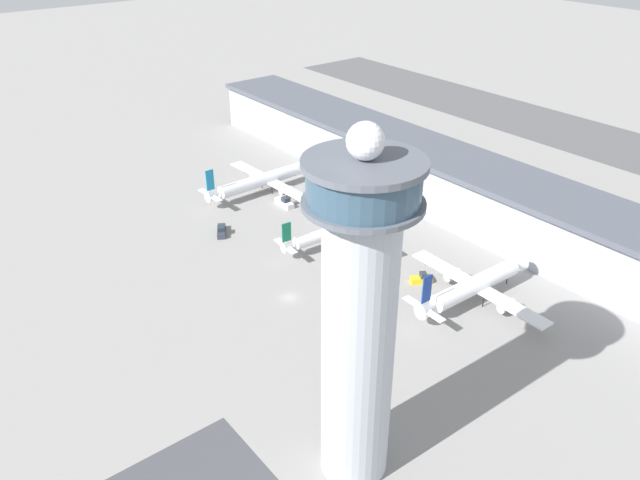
{
  "coord_description": "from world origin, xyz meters",
  "views": [
    {
      "loc": [
        107.34,
        -74.68,
        89.46
      ],
      "look_at": [
        -4.11,
        13.22,
        10.39
      ],
      "focal_mm": 35.0,
      "sensor_mm": 36.0,
      "label": 1
    }
  ],
  "objects_px": {
    "airplane_gate_bravo": "(351,226)",
    "service_truck_baggage": "(285,202)",
    "airplane_gate_alpha": "(266,179)",
    "control_tower": "(359,317)",
    "airplane_gate_charlie": "(475,286)",
    "service_truck_fuel": "(421,279)",
    "service_truck_catering": "(221,231)"
  },
  "relations": [
    {
      "from": "control_tower",
      "to": "service_truck_baggage",
      "type": "relative_size",
      "value": 7.97
    },
    {
      "from": "airplane_gate_charlie",
      "to": "service_truck_fuel",
      "type": "relative_size",
      "value": 6.84
    },
    {
      "from": "service_truck_catering",
      "to": "service_truck_baggage",
      "type": "distance_m",
      "value": 26.47
    },
    {
      "from": "control_tower",
      "to": "airplane_gate_alpha",
      "type": "height_order",
      "value": "control_tower"
    },
    {
      "from": "airplane_gate_charlie",
      "to": "airplane_gate_alpha",
      "type": "bearing_deg",
      "value": -177.56
    },
    {
      "from": "service_truck_fuel",
      "to": "service_truck_catering",
      "type": "bearing_deg",
      "value": -153.64
    },
    {
      "from": "service_truck_baggage",
      "to": "airplane_gate_alpha",
      "type": "bearing_deg",
      "value": 172.84
    },
    {
      "from": "airplane_gate_charlie",
      "to": "service_truck_catering",
      "type": "height_order",
      "value": "airplane_gate_charlie"
    },
    {
      "from": "control_tower",
      "to": "service_truck_baggage",
      "type": "distance_m",
      "value": 111.46
    },
    {
      "from": "airplane_gate_alpha",
      "to": "airplane_gate_bravo",
      "type": "relative_size",
      "value": 0.98
    },
    {
      "from": "airplane_gate_charlie",
      "to": "service_truck_fuel",
      "type": "xyz_separation_m",
      "value": [
        -14.08,
        -3.87,
        -3.65
      ]
    },
    {
      "from": "airplane_gate_alpha",
      "to": "service_truck_baggage",
      "type": "relative_size",
      "value": 5.7
    },
    {
      "from": "service_truck_baggage",
      "to": "airplane_gate_bravo",
      "type": "bearing_deg",
      "value": 4.32
    },
    {
      "from": "airplane_gate_alpha",
      "to": "service_truck_baggage",
      "type": "xyz_separation_m",
      "value": [
        13.05,
        -1.64,
        -3.4
      ]
    },
    {
      "from": "airplane_gate_alpha",
      "to": "airplane_gate_charlie",
      "type": "bearing_deg",
      "value": 2.44
    },
    {
      "from": "airplane_gate_alpha",
      "to": "service_truck_fuel",
      "type": "height_order",
      "value": "airplane_gate_alpha"
    },
    {
      "from": "control_tower",
      "to": "airplane_gate_charlie",
      "type": "xyz_separation_m",
      "value": [
        -19.88,
        56.9,
        -27.62
      ]
    },
    {
      "from": "airplane_gate_bravo",
      "to": "service_truck_baggage",
      "type": "relative_size",
      "value": 5.83
    },
    {
      "from": "airplane_gate_charlie",
      "to": "service_truck_baggage",
      "type": "bearing_deg",
      "value": -175.87
    },
    {
      "from": "airplane_gate_bravo",
      "to": "airplane_gate_charlie",
      "type": "distance_m",
      "value": 43.58
    },
    {
      "from": "control_tower",
      "to": "airplane_gate_charlie",
      "type": "height_order",
      "value": "control_tower"
    },
    {
      "from": "airplane_gate_alpha",
      "to": "service_truck_fuel",
      "type": "relative_size",
      "value": 7.5
    },
    {
      "from": "control_tower",
      "to": "airplane_gate_bravo",
      "type": "xyz_separation_m",
      "value": [
        -63.35,
        53.86,
        -28.05
      ]
    },
    {
      "from": "airplane_gate_alpha",
      "to": "service_truck_catering",
      "type": "bearing_deg",
      "value": -58.38
    },
    {
      "from": "airplane_gate_bravo",
      "to": "service_truck_fuel",
      "type": "bearing_deg",
      "value": -1.62
    },
    {
      "from": "control_tower",
      "to": "service_truck_baggage",
      "type": "height_order",
      "value": "control_tower"
    },
    {
      "from": "service_truck_fuel",
      "to": "service_truck_baggage",
      "type": "bearing_deg",
      "value": -178.59
    },
    {
      "from": "service_truck_catering",
      "to": "control_tower",
      "type": "bearing_deg",
      "value": -15.81
    },
    {
      "from": "airplane_gate_charlie",
      "to": "service_truck_baggage",
      "type": "relative_size",
      "value": 5.2
    },
    {
      "from": "airplane_gate_bravo",
      "to": "service_truck_baggage",
      "type": "distance_m",
      "value": 30.68
    },
    {
      "from": "control_tower",
      "to": "airplane_gate_bravo",
      "type": "relative_size",
      "value": 1.37
    },
    {
      "from": "airplane_gate_bravo",
      "to": "service_truck_baggage",
      "type": "height_order",
      "value": "airplane_gate_bravo"
    }
  ]
}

